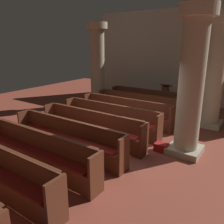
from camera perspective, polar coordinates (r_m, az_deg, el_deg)
The scene contains 14 objects.
ground_plane at distance 7.12m, azimuth 1.36°, elevation -7.63°, with size 19.20×19.20×0.00m, color brown.
back_wall at distance 12.08m, azimuth 17.79°, elevation 12.69°, with size 10.00×0.16×4.50m, color beige.
pew_row_0 at distance 10.48m, azimuth 9.10°, elevation 2.98°, with size 3.68×0.47×0.91m.
pew_row_1 at distance 9.60m, azimuth 6.47°, elevation 1.82°, with size 3.68×0.46×0.91m.
pew_row_2 at distance 8.74m, azimuth 3.32°, elevation 0.41°, with size 3.68×0.47×0.91m.
pew_row_3 at distance 7.92m, azimuth -0.49°, elevation -1.30°, with size 3.68×0.46×0.91m.
pew_row_4 at distance 7.16m, azimuth -5.16°, elevation -3.37°, with size 3.68×0.46×0.91m.
pew_row_5 at distance 6.46m, azimuth -10.91°, elevation -5.89°, with size 3.68×0.47×0.91m.
pew_row_6 at distance 5.86m, azimuth -18.02°, elevation -8.88°, with size 3.68×0.46×0.91m.
pillar_aisle_side at distance 8.88m, azimuth 23.81°, elevation 9.14°, with size 0.97×0.97×3.81m.
pillar_far_side at distance 11.31m, azimuth -3.59°, elevation 11.84°, with size 0.97×0.97×3.81m.
pillar_aisle_rear at distance 6.26m, azimuth 18.87°, elevation 7.03°, with size 0.93×0.93×3.81m.
lectern at distance 11.35m, azimuth 12.88°, elevation 3.66°, with size 0.48×0.45×1.08m.
kneeler_box_red at distance 6.74m, azimuth 11.98°, elevation -8.43°, with size 0.36×0.27×0.23m, color maroon.
Camera 1 is at (3.52, -5.45, 2.94)m, focal length 37.32 mm.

